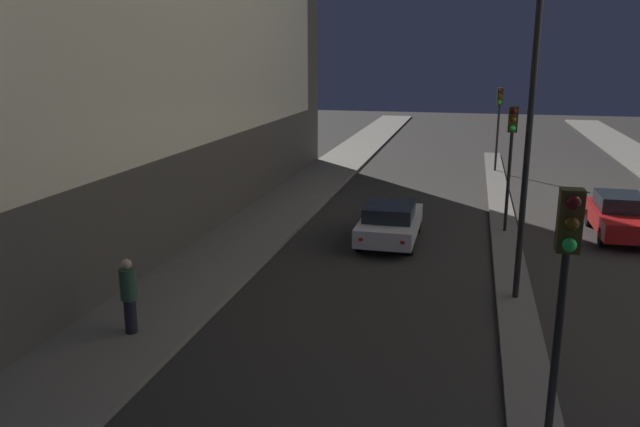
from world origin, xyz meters
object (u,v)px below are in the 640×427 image
Objects in this scene: car_left_lane at (390,222)px; pedestrian_on_left_sidewalk at (129,294)px; street_lamp at (537,40)px; traffic_light_far at (499,110)px; car_right_lane at (620,216)px; traffic_light_mid at (511,141)px; traffic_light_near at (565,272)px.

pedestrian_on_left_sidewalk is (-4.84, -8.94, 0.35)m from car_left_lane.
street_lamp is 8.49m from car_left_lane.
traffic_light_far is at bearing 74.72° from car_left_lane.
car_left_lane is 8.37m from car_right_lane.
pedestrian_on_left_sidewalk is at bearing -128.68° from traffic_light_mid.
traffic_light_far is 0.48× the size of street_lamp.
car_left_lane is at bearing -105.28° from traffic_light_far.
traffic_light_near is at bearing -90.00° from traffic_light_far.
traffic_light_near is 1.03× the size of car_right_lane.
car_left_lane is (-3.96, 11.97, -2.70)m from traffic_light_near.
traffic_light_mid reaches higher than pedestrian_on_left_sidewalk.
car_right_lane is 2.45× the size of pedestrian_on_left_sidewalk.
traffic_light_near is at bearing -71.69° from car_left_lane.
car_left_lane is (-3.96, 4.53, -5.99)m from street_lamp.
traffic_light_mid is (0.00, 14.03, 0.00)m from traffic_light_near.
pedestrian_on_left_sidewalk is at bearing -137.67° from car_right_lane.
traffic_light_far is 1.03× the size of car_right_lane.
traffic_light_near is at bearing -90.00° from traffic_light_mid.
traffic_light_far is at bearing 108.54° from car_right_lane.
pedestrian_on_left_sidewalk is (-8.80, 3.03, -2.35)m from traffic_light_near.
car_right_lane is (7.93, 2.69, 0.03)m from car_left_lane.
traffic_light_far reaches higher than pedestrian_on_left_sidewalk.
car_left_lane is 10.17m from pedestrian_on_left_sidewalk.
traffic_light_near is 2.52× the size of pedestrian_on_left_sidewalk.
street_lamp is 10.16m from car_right_lane.
car_right_lane is (3.96, -11.82, -2.66)m from traffic_light_far.
pedestrian_on_left_sidewalk is at bearing -153.36° from street_lamp.
car_left_lane is at bearing 108.31° from traffic_light_near.
traffic_light_mid reaches higher than car_left_lane.
traffic_light_far is (0.00, 26.48, 0.00)m from traffic_light_near.
car_left_lane is at bearing 61.58° from pedestrian_on_left_sidewalk.
traffic_light_near reaches higher than pedestrian_on_left_sidewalk.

